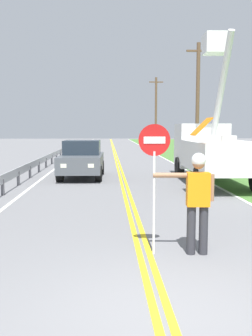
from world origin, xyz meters
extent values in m
plane|color=slate|center=(0.00, 0.00, 0.00)|extent=(160.00, 160.00, 0.00)
cube|color=yellow|center=(-0.09, 20.00, 0.01)|extent=(0.11, 110.00, 0.01)
cube|color=yellow|center=(0.09, 20.00, 0.01)|extent=(0.11, 110.00, 0.01)
cube|color=silver|center=(3.60, 20.00, 0.01)|extent=(0.12, 110.00, 0.01)
cube|color=silver|center=(-3.60, 20.00, 0.01)|extent=(0.12, 110.00, 0.01)
cylinder|color=#2D2D33|center=(1.05, 2.29, 0.44)|extent=(0.16, 0.16, 0.88)
cylinder|color=#2D2D33|center=(0.83, 2.31, 0.44)|extent=(0.16, 0.16, 0.88)
cube|color=orange|center=(0.94, 2.30, 1.18)|extent=(0.42, 0.27, 0.60)
cylinder|color=#996B4C|center=(0.45, 2.33, 1.43)|extent=(0.60, 0.13, 0.09)
cylinder|color=#996B4C|center=(1.18, 2.28, 1.21)|extent=(0.09, 0.09, 0.48)
sphere|color=#996B4C|center=(0.94, 2.30, 1.65)|extent=(0.22, 0.22, 0.22)
sphere|color=white|center=(0.94, 2.30, 1.70)|extent=(0.25, 0.25, 0.25)
cylinder|color=silver|center=(0.17, 2.35, 0.92)|extent=(0.04, 0.04, 1.85)
cylinder|color=#B71414|center=(0.17, 2.35, 2.05)|extent=(0.56, 0.03, 0.56)
cube|color=white|center=(0.17, 2.33, 2.05)|extent=(0.38, 0.01, 0.12)
cube|color=white|center=(3.64, 9.94, 1.21)|extent=(2.39, 4.65, 1.10)
cube|color=white|center=(3.71, 13.39, 1.46)|extent=(2.24, 2.14, 2.00)
cube|color=#1E2833|center=(3.73, 14.42, 1.76)|extent=(1.98, 0.10, 0.90)
cylinder|color=silver|center=(3.62, 9.02, 1.88)|extent=(0.56, 0.56, 0.24)
cylinder|color=silver|center=(3.65, 10.09, 3.82)|extent=(0.29, 2.35, 3.73)
cube|color=white|center=(3.67, 11.16, 5.62)|extent=(0.92, 0.92, 0.80)
cube|color=orange|center=(2.43, 8.16, 2.31)|extent=(0.61, 0.81, 0.59)
cylinder|color=black|center=(2.68, 13.21, 0.46)|extent=(0.34, 0.93, 0.92)
cylinder|color=black|center=(4.74, 13.17, 0.46)|extent=(0.34, 0.93, 0.92)
cylinder|color=black|center=(2.59, 8.92, 0.46)|extent=(0.34, 0.93, 0.92)
cube|color=#4C5156|center=(-1.83, 13.11, 0.70)|extent=(1.94, 4.14, 0.72)
cube|color=#1E2833|center=(-1.83, 13.36, 1.38)|extent=(1.66, 1.76, 0.64)
cube|color=#EAEACC|center=(-1.33, 11.07, 0.75)|extent=(0.24, 0.07, 0.16)
cube|color=#EAEACC|center=(-2.43, 11.10, 0.75)|extent=(0.24, 0.07, 0.16)
cylinder|color=black|center=(-1.04, 11.82, 0.34)|extent=(0.30, 0.69, 0.68)
cylinder|color=black|center=(-2.68, 11.86, 0.34)|extent=(0.30, 0.69, 0.68)
cylinder|color=black|center=(-0.98, 14.36, 0.34)|extent=(0.30, 0.69, 0.68)
cylinder|color=black|center=(-2.62, 14.40, 0.34)|extent=(0.30, 0.69, 0.68)
cylinder|color=brown|center=(6.10, 24.33, 4.27)|extent=(0.28, 0.28, 8.54)
cube|color=brown|center=(6.10, 24.33, 7.94)|extent=(1.80, 0.14, 0.14)
cylinder|color=brown|center=(5.65, 45.56, 4.39)|extent=(0.28, 0.28, 8.79)
cube|color=brown|center=(5.65, 45.56, 8.19)|extent=(1.80, 0.14, 0.14)
cube|color=#9EA0A3|center=(-4.20, 14.30, 0.55)|extent=(0.06, 32.00, 0.32)
cube|color=#4C4C51|center=(-4.20, 8.58, 0.28)|extent=(0.10, 0.10, 0.55)
cube|color=#4C4C51|center=(-4.20, 10.87, 0.28)|extent=(0.10, 0.10, 0.55)
cube|color=#4C4C51|center=(-4.20, 13.15, 0.28)|extent=(0.10, 0.10, 0.55)
cube|color=#4C4C51|center=(-4.20, 15.44, 0.28)|extent=(0.10, 0.10, 0.55)
cube|color=#4C4C51|center=(-4.20, 17.73, 0.28)|extent=(0.10, 0.10, 0.55)
cube|color=#4C4C51|center=(-4.20, 20.01, 0.28)|extent=(0.10, 0.10, 0.55)
cube|color=#4C4C51|center=(-4.20, 22.30, 0.28)|extent=(0.10, 0.10, 0.55)
cube|color=#4C4C51|center=(-4.20, 24.58, 0.28)|extent=(0.10, 0.10, 0.55)
cube|color=#4C4C51|center=(-4.20, 26.87, 0.28)|extent=(0.10, 0.10, 0.55)
cube|color=#4C4C51|center=(-4.20, 29.15, 0.28)|extent=(0.10, 0.10, 0.55)
camera|label=1|loc=(-0.65, -4.32, 2.26)|focal=40.86mm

